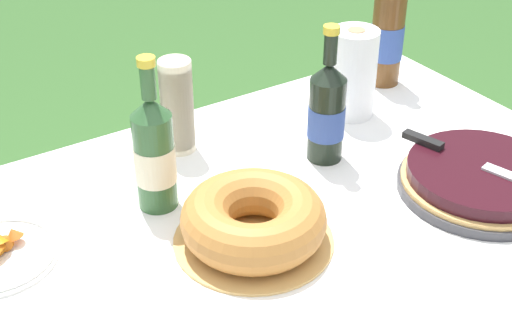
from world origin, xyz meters
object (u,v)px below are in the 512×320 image
(berry_tart, at_px, (481,179))
(juice_bottle_red, at_px, (327,112))
(cup_stack, at_px, (177,106))
(cider_bottle_green, at_px, (154,153))
(bundt_cake, at_px, (253,221))
(paper_towel_roll, at_px, (353,73))
(serving_knife, at_px, (471,160))
(cider_bottle_amber, at_px, (388,33))

(berry_tart, xyz_separation_m, juice_bottle_red, (-0.19, 0.27, 0.08))
(cup_stack, relative_size, cider_bottle_green, 0.68)
(bundt_cake, height_order, cup_stack, cup_stack)
(berry_tart, relative_size, bundt_cake, 1.13)
(berry_tart, bearing_deg, cup_stack, 132.64)
(cider_bottle_green, bearing_deg, berry_tart, -28.59)
(juice_bottle_red, height_order, paper_towel_roll, juice_bottle_red)
(bundt_cake, distance_m, juice_bottle_red, 0.34)
(serving_knife, bearing_deg, cider_bottle_amber, 143.47)
(serving_knife, bearing_deg, berry_tart, 0.00)
(cider_bottle_green, height_order, juice_bottle_red, cider_bottle_green)
(serving_knife, bearing_deg, juice_bottle_red, -159.42)
(cider_bottle_amber, bearing_deg, bundt_cake, -149.51)
(berry_tart, xyz_separation_m, serving_knife, (-0.01, 0.03, 0.04))
(serving_knife, distance_m, bundt_cake, 0.48)
(serving_knife, distance_m, paper_towel_roll, 0.38)
(juice_bottle_red, bearing_deg, paper_towel_roll, 35.89)
(serving_knife, distance_m, cider_bottle_amber, 0.50)
(cup_stack, height_order, paper_towel_roll, paper_towel_roll)
(berry_tart, distance_m, cup_stack, 0.65)
(cider_bottle_amber, bearing_deg, berry_tart, -108.94)
(bundt_cake, distance_m, paper_towel_roll, 0.55)
(cup_stack, xyz_separation_m, cider_bottle_green, (-0.13, -0.16, 0.01))
(paper_towel_roll, bearing_deg, juice_bottle_red, -144.11)
(berry_tart, bearing_deg, paper_towel_roll, 91.95)
(paper_towel_roll, bearing_deg, cider_bottle_green, -170.90)
(serving_knife, xyz_separation_m, paper_towel_roll, (-0.01, 0.37, 0.04))
(bundt_cake, relative_size, cider_bottle_green, 0.94)
(bundt_cake, bearing_deg, serving_knife, -9.92)
(bundt_cake, height_order, paper_towel_roll, paper_towel_roll)
(cup_stack, relative_size, juice_bottle_red, 0.71)
(juice_bottle_red, bearing_deg, cup_stack, 141.09)
(cider_bottle_green, relative_size, juice_bottle_red, 1.04)
(cup_stack, bearing_deg, cider_bottle_green, -128.84)
(berry_tart, bearing_deg, bundt_cake, 166.98)
(bundt_cake, distance_m, cider_bottle_amber, 0.75)
(bundt_cake, xyz_separation_m, juice_bottle_red, (0.29, 0.16, 0.06))
(cider_bottle_amber, bearing_deg, juice_bottle_red, -148.89)
(serving_knife, relative_size, juice_bottle_red, 1.21)
(cup_stack, bearing_deg, bundt_cake, -95.84)
(serving_knife, height_order, cup_stack, cup_stack)
(juice_bottle_red, bearing_deg, bundt_cake, -150.28)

